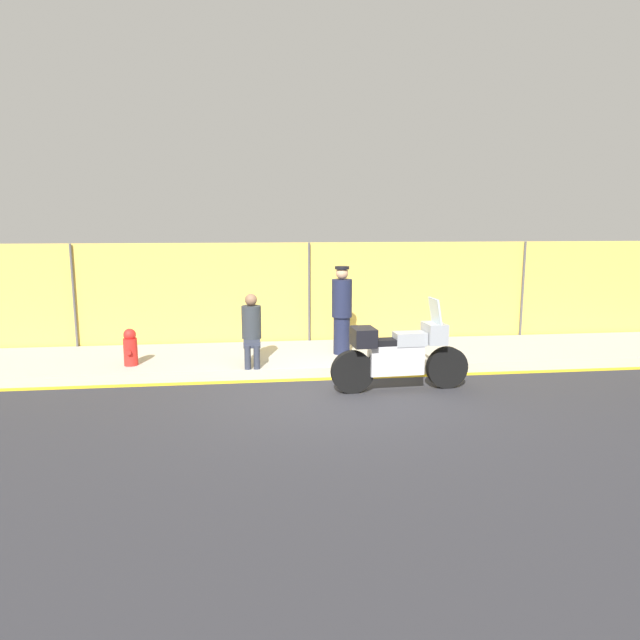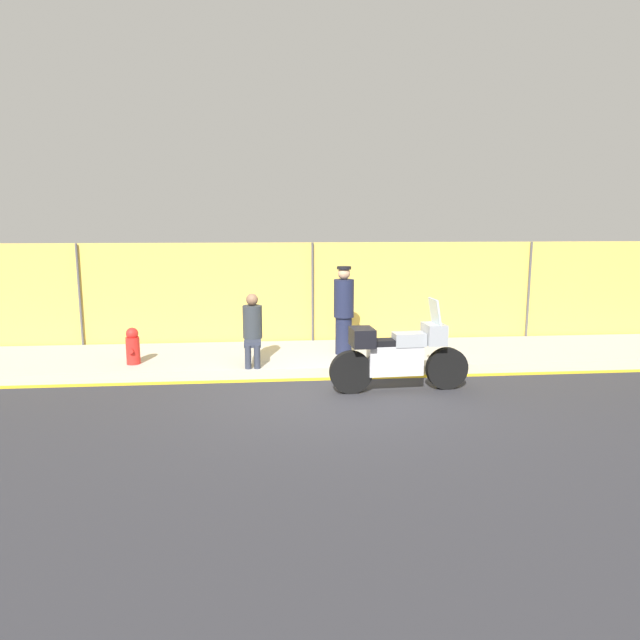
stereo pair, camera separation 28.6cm
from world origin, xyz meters
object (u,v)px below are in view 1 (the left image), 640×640
(officer_standing, at_px, (342,310))
(fire_hydrant, at_px, (130,347))
(motorcycle, at_px, (399,354))
(person_seated_on_curb, at_px, (251,326))

(officer_standing, distance_m, fire_hydrant, 4.07)
(motorcycle, bearing_deg, fire_hydrant, 158.01)
(motorcycle, relative_size, fire_hydrant, 3.43)
(person_seated_on_curb, relative_size, fire_hydrant, 1.91)
(motorcycle, distance_m, person_seated_on_curb, 2.81)
(motorcycle, height_order, person_seated_on_curb, motorcycle)
(motorcycle, relative_size, person_seated_on_curb, 1.80)
(person_seated_on_curb, distance_m, fire_hydrant, 2.26)
(officer_standing, distance_m, person_seated_on_curb, 1.91)
(person_seated_on_curb, bearing_deg, motorcycle, -29.93)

